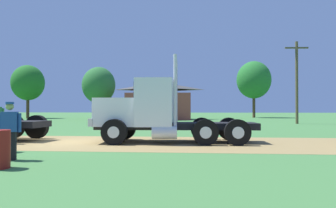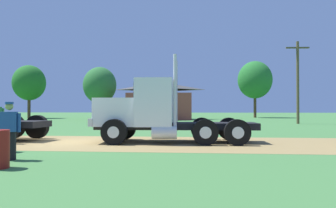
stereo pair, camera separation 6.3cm
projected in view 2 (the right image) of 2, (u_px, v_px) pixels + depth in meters
ground_plane at (79, 142)px, 13.77m from camera, size 200.00×200.00×0.00m
dirt_track at (79, 142)px, 13.77m from camera, size 120.00×5.85×0.01m
truck_foreground_white at (153, 113)px, 13.81m from camera, size 7.02×2.91×3.65m
visitor_walking_mid at (9, 129)px, 9.02m from camera, size 0.59×0.38×1.64m
shed_building at (160, 101)px, 42.75m from camera, size 8.96×6.78×5.00m
utility_pole_near at (298, 80)px, 30.43m from camera, size 2.20×0.28×7.84m
tree_left at (29, 83)px, 47.62m from camera, size 4.76×4.76×7.90m
tree_mid at (100, 85)px, 44.87m from camera, size 4.62×4.62×7.27m
tree_right at (255, 80)px, 50.81m from camera, size 5.39×5.39×8.97m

